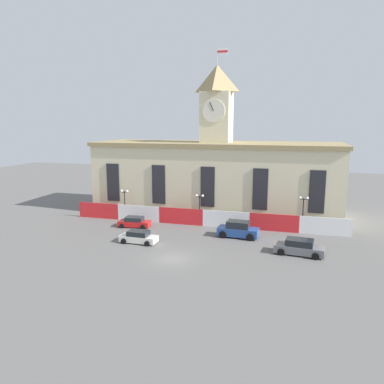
{
  "coord_description": "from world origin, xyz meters",
  "views": [
    {
      "loc": [
        12.19,
        -36.12,
        14.35
      ],
      "look_at": [
        0.0,
        7.72,
        5.88
      ],
      "focal_mm": 35.0,
      "sensor_mm": 36.0,
      "label": 1
    }
  ],
  "objects": [
    {
      "name": "car_gray_pickup",
      "position": [
        13.05,
        4.96,
        0.81
      ],
      "size": [
        5.5,
        2.85,
        1.75
      ],
      "rotation": [
        0.0,
        0.0,
        3.03
      ],
      "color": "slate",
      "rests_on": "ground"
    },
    {
      "name": "car_blue_van",
      "position": [
        5.58,
        9.48,
        0.96
      ],
      "size": [
        5.21,
        2.62,
        2.1
      ],
      "rotation": [
        0.0,
        0.0,
        -0.06
      ],
      "color": "#284C99",
      "rests_on": "ground"
    },
    {
      "name": "street_lamp_left",
      "position": [
        13.46,
        14.5,
        3.45
      ],
      "size": [
        1.26,
        0.36,
        4.72
      ],
      "color": "black",
      "rests_on": "ground"
    },
    {
      "name": "car_white_taxi",
      "position": [
        -5.69,
        4.03,
        0.69
      ],
      "size": [
        4.55,
        2.22,
        1.5
      ],
      "rotation": [
        0.0,
        0.0,
        -0.03
      ],
      "color": "white",
      "rests_on": "ground"
    },
    {
      "name": "banner_fence",
      "position": [
        0.0,
        13.41,
        1.17
      ],
      "size": [
        39.16,
        0.12,
        2.34
      ],
      "color": "red",
      "rests_on": "ground"
    },
    {
      "name": "ground_plane",
      "position": [
        0.0,
        0.0,
        0.0
      ],
      "size": [
        160.0,
        160.0,
        0.0
      ],
      "primitive_type": "plane",
      "color": "#605E5B"
    },
    {
      "name": "street_lamp_far_right",
      "position": [
        -12.48,
        14.5,
        3.24
      ],
      "size": [
        1.26,
        0.36,
        4.38
      ],
      "color": "black",
      "rests_on": "ground"
    },
    {
      "name": "civic_building",
      "position": [
        0.0,
        22.04,
        6.24
      ],
      "size": [
        38.54,
        12.12,
        25.43
      ],
      "color": "beige",
      "rests_on": "ground"
    },
    {
      "name": "car_red_sedan",
      "position": [
        -9.08,
        10.36,
        0.67
      ],
      "size": [
        4.55,
        2.46,
        1.45
      ],
      "rotation": [
        0.0,
        0.0,
        3.24
      ],
      "color": "red",
      "rests_on": "ground"
    },
    {
      "name": "street_lamp_right",
      "position": [
        -0.77,
        14.5,
        3.18
      ],
      "size": [
        1.26,
        0.36,
        4.29
      ],
      "color": "black",
      "rests_on": "ground"
    }
  ]
}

